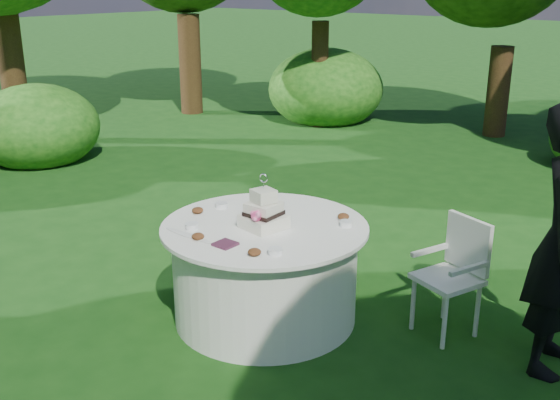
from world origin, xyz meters
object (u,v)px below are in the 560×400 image
(table, at_px, (265,271))
(chair, at_px, (456,267))
(cake, at_px, (264,213))
(napkins, at_px, (225,244))

(table, height_order, chair, chair)
(table, relative_size, cake, 3.74)
(napkins, xyz_separation_m, chair, (1.16, 1.21, -0.26))
(table, bearing_deg, chair, 31.31)
(table, xyz_separation_m, chair, (1.21, 0.74, 0.13))
(napkins, relative_size, table, 0.09)
(napkins, xyz_separation_m, table, (-0.05, 0.47, -0.39))
(cake, bearing_deg, table, 124.29)
(table, bearing_deg, cake, -55.71)
(table, relative_size, chair, 1.77)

